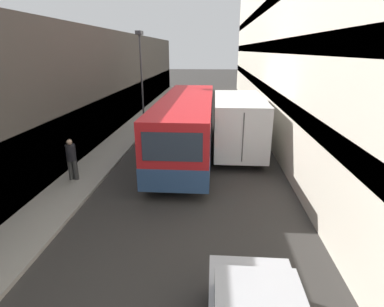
# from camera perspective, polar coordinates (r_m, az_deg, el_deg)

# --- Properties ---
(ground_plane) EXTENTS (150.00, 150.00, 0.00)m
(ground_plane) POSITION_cam_1_polar(r_m,az_deg,el_deg) (15.82, 0.34, -0.53)
(ground_plane) COLOR #33302D
(sidewalk_left) EXTENTS (1.92, 60.00, 0.13)m
(sidewalk_left) POSITION_cam_1_polar(r_m,az_deg,el_deg) (16.74, -15.69, 0.09)
(sidewalk_left) COLOR #9E998E
(sidewalk_left) RESTS_ON ground_plane
(building_left_shopfront) EXTENTS (2.40, 60.00, 6.55)m
(building_left_shopfront) POSITION_cam_1_polar(r_m,az_deg,el_deg) (16.90, -23.27, 9.63)
(building_left_shopfront) COLOR #423D38
(building_left_shopfront) RESTS_ON ground_plane
(building_right_apartment) EXTENTS (2.40, 60.00, 11.70)m
(building_right_apartment) POSITION_cam_1_polar(r_m,az_deg,el_deg) (15.52, 22.13, 19.68)
(building_right_apartment) COLOR beige
(building_right_apartment) RESTS_ON ground_plane
(bus) EXTENTS (2.62, 11.36, 3.01)m
(bus) POSITION_cam_1_polar(r_m,az_deg,el_deg) (15.86, -0.99, 5.56)
(bus) COLOR red
(bus) RESTS_ON ground_plane
(box_truck) EXTENTS (2.48, 8.20, 3.00)m
(box_truck) POSITION_cam_1_polar(r_m,az_deg,el_deg) (16.93, 8.54, 6.25)
(box_truck) COLOR silver
(box_truck) RESTS_ON ground_plane
(panel_van) EXTENTS (1.86, 4.02, 1.82)m
(panel_van) POSITION_cam_1_polar(r_m,az_deg,el_deg) (28.77, -0.10, 10.55)
(panel_van) COLOR #BCBCC1
(panel_van) RESTS_ON ground_plane
(pedestrian) EXTENTS (0.41, 0.39, 1.76)m
(pedestrian) POSITION_cam_1_polar(r_m,az_deg,el_deg) (13.37, -21.97, -0.84)
(pedestrian) COLOR #383838
(pedestrian) RESTS_ON sidewalk_left
(street_lamp) EXTENTS (0.36, 0.80, 6.36)m
(street_lamp) POSITION_cam_1_polar(r_m,az_deg,el_deg) (21.08, -9.73, 16.87)
(street_lamp) COLOR #38383D
(street_lamp) RESTS_ON sidewalk_left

